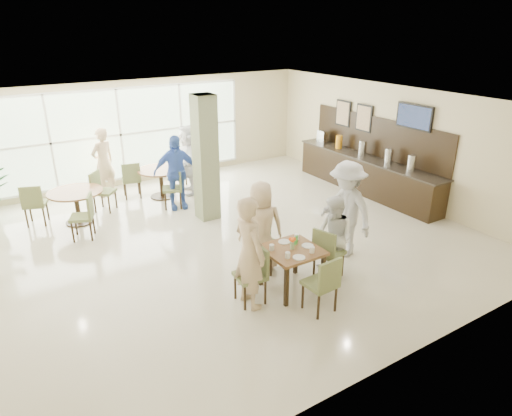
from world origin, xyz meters
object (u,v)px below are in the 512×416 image
round_table_left (76,198)px  teen_right (334,237)px  teen_left (250,253)px  teen_standing (346,209)px  adult_b (189,159)px  buffet_counter (366,172)px  main_table (292,254)px  round_table_right (161,175)px  adult_standing (103,163)px  adult_a (176,172)px  teen_far (261,226)px

round_table_left → teen_right: 5.81m
teen_left → teen_right: 1.72m
teen_standing → adult_b: (-1.07, 4.73, -0.03)m
teen_standing → buffet_counter: bearing=125.9°
main_table → round_table_right: same height
main_table → round_table_right: 5.30m
round_table_right → adult_standing: (-1.18, 0.84, 0.31)m
main_table → round_table_left: same height
buffet_counter → teen_standing: buffet_counter is taller
round_table_right → teen_right: bearing=-78.3°
teen_left → adult_a: size_ratio=1.02×
round_table_left → adult_standing: 1.74m
main_table → teen_far: size_ratio=0.53×
round_table_left → buffet_counter: 7.17m
round_table_right → adult_b: bearing=-5.9°
teen_left → adult_a: 4.45m
adult_a → teen_far: bearing=-76.3°
teen_right → teen_standing: teen_standing is taller
buffet_counter → teen_far: (-4.53, -1.92, 0.27)m
adult_a → buffet_counter: bearing=-7.3°
buffet_counter → teen_left: buffet_counter is taller
teen_standing → adult_standing: (-3.01, 5.65, -0.04)m
adult_a → teen_standing: bearing=-53.7°
teen_far → adult_standing: 5.44m
teen_left → round_table_right: bearing=-8.7°
teen_right → adult_b: (-0.33, 5.24, 0.16)m
buffet_counter → round_table_right: bearing=152.0°
main_table → teen_far: teen_far is taller
round_table_left → teen_left: bearing=-71.7°
adult_a → main_table: bearing=-76.1°
round_table_left → adult_standing: adult_standing is taller
adult_a → adult_b: bearing=60.4°
adult_standing → teen_left: bearing=71.7°
round_table_left → buffet_counter: (6.89, -1.97, -0.04)m
round_table_right → round_table_left: bearing=-166.3°
teen_standing → teen_right: bearing=-58.0°
teen_far → round_table_right: bearing=-65.1°
teen_far → teen_right: (0.93, -0.90, -0.09)m
adult_a → adult_standing: size_ratio=1.00×
round_table_left → teen_right: bearing=-55.5°
teen_standing → adult_standing: 6.41m
teen_far → teen_standing: (1.66, -0.39, 0.10)m
teen_standing → adult_a: (-1.79, 3.90, -0.03)m
main_table → adult_b: (0.55, 5.22, 0.25)m
buffet_counter → main_table: bearing=-148.1°
buffet_counter → adult_a: size_ratio=2.62×
teen_left → adult_standing: 6.18m
teen_left → teen_standing: (2.44, 0.50, 0.01)m
round_table_left → teen_standing: (4.02, -4.28, 0.34)m
teen_far → teen_right: 1.29m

